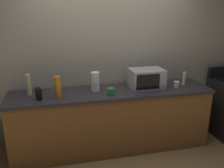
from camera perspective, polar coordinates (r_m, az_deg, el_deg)
name	(u,v)px	position (r m, az deg, el deg)	size (l,w,h in m)	color
ground_plane	(119,163)	(3.41, 1.59, -18.33)	(8.00, 8.00, 0.00)	#A87F51
back_wall	(106,54)	(3.61, -1.47, 7.24)	(6.40, 0.10, 2.70)	#B2A893
counter_run	(112,120)	(3.51, 0.00, -8.58)	(2.84, 0.64, 0.90)	brown
microwave	(146,78)	(3.48, 8.25, 1.36)	(0.48, 0.35, 0.27)	#B7BABF
paper_towel_roll	(95,82)	(3.30, -4.02, 0.57)	(0.12, 0.12, 0.27)	white
cordless_phone	(39,94)	(3.14, -17.15, -2.26)	(0.05, 0.11, 0.15)	black
bottle_dish_soap	(58,87)	(3.11, -12.87, -0.75)	(0.08, 0.08, 0.28)	orange
bottle_vinegar	(29,85)	(3.32, -19.34, -0.15)	(0.06, 0.06, 0.29)	beige
bottle_hand_soap	(184,78)	(3.74, 16.91, 1.31)	(0.06, 0.06, 0.20)	beige
mug_green	(111,91)	(3.16, -0.24, -1.79)	(0.09, 0.09, 0.09)	#2D8C47
mug_white	(177,85)	(3.58, 15.22, -0.12)	(0.09, 0.09, 0.09)	white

